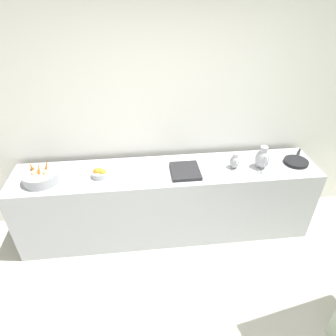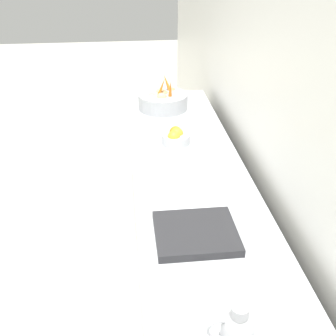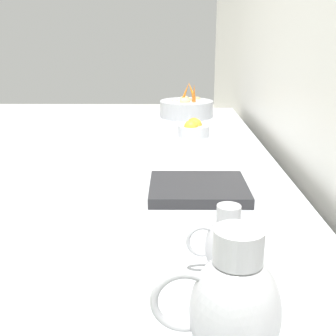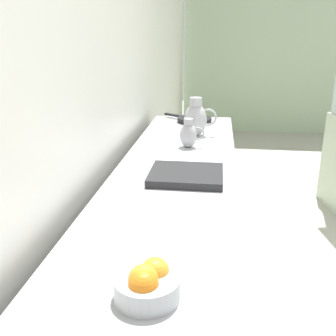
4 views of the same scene
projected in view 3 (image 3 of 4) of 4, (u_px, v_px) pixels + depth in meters
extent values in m
cube|color=#ADAFB5|center=(208.00, 276.00, 1.83)|extent=(0.61, 3.28, 0.88)
cylinder|color=#9EA0A5|center=(186.00, 109.00, 2.91)|extent=(0.35, 0.35, 0.11)
torus|color=#9EA0A5|center=(186.00, 116.00, 2.92)|extent=(0.21, 0.21, 0.01)
cone|color=orange|center=(185.00, 94.00, 2.87)|extent=(0.08, 0.04, 0.16)
cone|color=orange|center=(192.00, 92.00, 2.95)|extent=(0.09, 0.04, 0.15)
cone|color=orange|center=(194.00, 95.00, 2.82)|extent=(0.03, 0.08, 0.16)
ellipsoid|color=tan|center=(185.00, 102.00, 2.83)|extent=(0.07, 0.06, 0.06)
ellipsoid|color=#9E7F56|center=(196.00, 100.00, 2.98)|extent=(0.06, 0.05, 0.04)
ellipsoid|color=#9E7F56|center=(188.00, 101.00, 2.92)|extent=(0.06, 0.05, 0.05)
ellipsoid|color=tan|center=(175.00, 102.00, 2.90)|extent=(0.05, 0.04, 0.04)
ellipsoid|color=tan|center=(185.00, 100.00, 2.94)|extent=(0.07, 0.06, 0.05)
cylinder|color=#ADAFB5|center=(194.00, 131.00, 2.36)|extent=(0.17, 0.17, 0.06)
sphere|color=orange|center=(191.00, 127.00, 2.32)|extent=(0.08, 0.08, 0.08)
sphere|color=orange|center=(195.00, 126.00, 2.36)|extent=(0.08, 0.08, 0.08)
sphere|color=orange|center=(194.00, 125.00, 2.38)|extent=(0.08, 0.08, 0.08)
ellipsoid|color=#A3A3A8|center=(235.00, 312.00, 0.71)|extent=(0.15, 0.15, 0.21)
cylinder|color=#A3A3A8|center=(238.00, 246.00, 0.67)|extent=(0.08, 0.08, 0.06)
torus|color=#A3A3A8|center=(185.00, 302.00, 0.70)|extent=(0.11, 0.01, 0.11)
ellipsoid|color=#A3A3A8|center=(227.00, 247.00, 0.99)|extent=(0.10, 0.10, 0.14)
cylinder|color=#A3A3A8|center=(229.00, 213.00, 0.97)|extent=(0.05, 0.05, 0.04)
torus|color=#A3A3A8|center=(203.00, 241.00, 0.99)|extent=(0.08, 0.01, 0.08)
cube|color=#232326|center=(198.00, 189.00, 1.52)|extent=(0.34, 0.30, 0.04)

